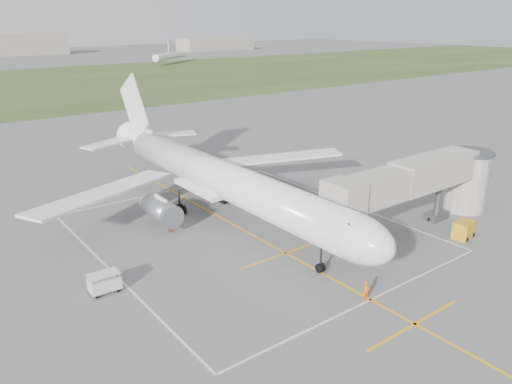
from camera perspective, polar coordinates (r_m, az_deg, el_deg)
ground at (r=53.17m, az=-3.60°, el=-3.18°), size 700.00×700.00×0.00m
apron_markings at (r=48.81m, az=0.21°, el=-5.26°), size 28.20×60.00×0.01m
airliner at (r=52.26m, az=-4.16°, el=1.52°), size 38.93×46.75×13.52m
jet_bridge at (r=53.14m, az=19.06°, el=1.19°), size 23.40×5.00×7.20m
gpu_unit at (r=52.60m, az=22.64°, el=-3.99°), size 2.45×1.90×1.68m
baggage_cart at (r=41.08m, az=-16.94°, el=-9.90°), size 2.37×1.48×1.62m
ramp_worker_nose at (r=39.20m, az=12.47°, el=-10.98°), size 0.66×0.49×1.65m
ramp_worker_wing at (r=50.66m, az=-9.86°, el=-3.58°), size 0.94×1.02×1.69m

